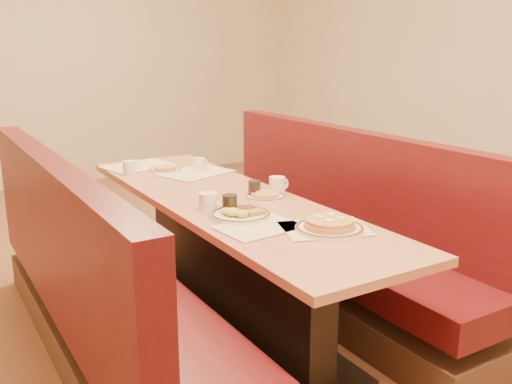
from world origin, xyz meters
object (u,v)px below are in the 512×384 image
booth_left (96,294)px  coffee_mug_b (208,202)px  eggs_plate (240,214)px  coffee_mug_a (278,185)px  diner_table (227,263)px  coffee_mug_d (130,167)px  soda_tumbler_mid (254,189)px  pancake_plate (330,226)px  soda_tumbler_near (230,205)px  booth_right (331,242)px  coffee_mug_c (200,164)px

booth_left → coffee_mug_b: size_ratio=20.00×
eggs_plate → coffee_mug_b: coffee_mug_b is taller
booth_left → coffee_mug_a: 1.11m
diner_table → coffee_mug_d: coffee_mug_d is taller
coffee_mug_a → soda_tumbler_mid: bearing=172.6°
booth_left → coffee_mug_d: (0.48, 0.84, 0.43)m
pancake_plate → soda_tumbler_mid: soda_tumbler_mid is taller
coffee_mug_b → coffee_mug_d: (-0.05, 1.02, -0.01)m
diner_table → pancake_plate: 0.85m
diner_table → coffee_mug_a: 0.52m
pancake_plate → diner_table: bearing=99.0°
coffee_mug_d → soda_tumbler_mid: size_ratio=1.20×
coffee_mug_d → soda_tumbler_mid: 0.98m
diner_table → coffee_mug_b: bearing=-137.1°
coffee_mug_a → coffee_mug_d: bearing=113.6°
pancake_plate → eggs_plate: pancake_plate is taller
coffee_mug_b → booth_left: bearing=144.3°
pancake_plate → soda_tumbler_mid: 0.67m
coffee_mug_b → soda_tumbler_near: (0.06, -0.10, 0.00)m
booth_right → eggs_plate: booth_right is taller
eggs_plate → booth_left: bearing=150.2°
booth_right → coffee_mug_b: booth_right is taller
diner_table → booth_left: (-0.73, 0.00, -0.01)m
booth_right → coffee_mug_b: (-0.93, -0.19, 0.44)m
booth_right → soda_tumbler_near: (-0.87, -0.29, 0.44)m
booth_right → pancake_plate: 1.05m
booth_left → pancake_plate: size_ratio=8.21×
coffee_mug_c → coffee_mug_d: 0.45m
coffee_mug_b → coffee_mug_c: bearing=50.3°
diner_table → coffee_mug_a: coffee_mug_a is taller
booth_right → pancake_plate: bearing=-129.7°
eggs_plate → coffee_mug_c: coffee_mug_c is taller
coffee_mug_a → soda_tumbler_mid: (-0.15, 0.00, -0.00)m
diner_table → coffee_mug_c: (0.19, 0.71, 0.42)m
booth_left → pancake_plate: 1.20m
booth_left → soda_tumbler_near: 0.79m
diner_table → soda_tumbler_mid: bearing=-26.9°
booth_left → coffee_mug_d: booth_left is taller
booth_left → soda_tumbler_near: (0.60, -0.29, 0.44)m
booth_right → coffee_mug_d: booth_right is taller
diner_table → coffee_mug_b: coffee_mug_b is taller
soda_tumbler_near → coffee_mug_d: bearing=95.7°
pancake_plate → coffee_mug_d: bearing=103.1°
coffee_mug_a → coffee_mug_c: coffee_mug_a is taller
pancake_plate → coffee_mug_d: 1.62m
booth_left → coffee_mug_a: bearing=-3.9°
booth_right → coffee_mug_d: size_ratio=22.44×
coffee_mug_a → pancake_plate: bearing=-110.8°
pancake_plate → soda_tumbler_near: 0.52m
eggs_plate → coffee_mug_d: (-0.13, 1.19, 0.03)m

